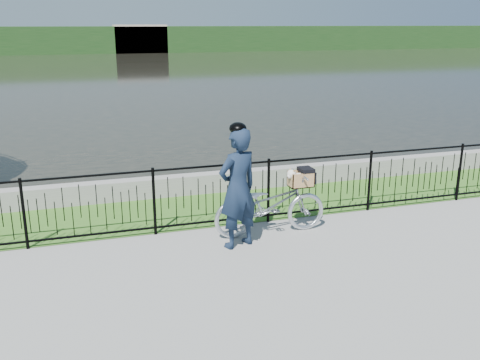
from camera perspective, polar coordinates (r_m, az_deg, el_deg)
name	(u,v)px	position (r m, az deg, el deg)	size (l,w,h in m)	color
ground	(242,266)	(7.85, 0.16, -9.19)	(120.00, 120.00, 0.00)	gray
grass_strip	(200,209)	(10.17, -4.26, -3.09)	(60.00, 2.00, 0.01)	#3A6920
water	(102,73)	(39.95, -14.52, 11.04)	(120.00, 120.00, 0.00)	black
quay_wall	(189,184)	(11.04, -5.48, -0.47)	(60.00, 0.30, 0.40)	gray
fence	(213,196)	(9.07, -2.88, -1.71)	(14.00, 0.06, 1.15)	black
far_treeline	(87,40)	(66.81, -16.04, 14.19)	(120.00, 6.00, 3.00)	#1C3D17
far_building_right	(140,39)	(65.78, -10.61, 14.59)	(6.00, 3.00, 3.20)	#A79A86
bicycle_rig	(271,204)	(8.85, 3.32, -2.60)	(1.92, 0.67, 1.11)	silver
cyclist	(238,187)	(8.20, -0.23, -0.77)	(0.81, 0.67, 1.97)	#121F34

